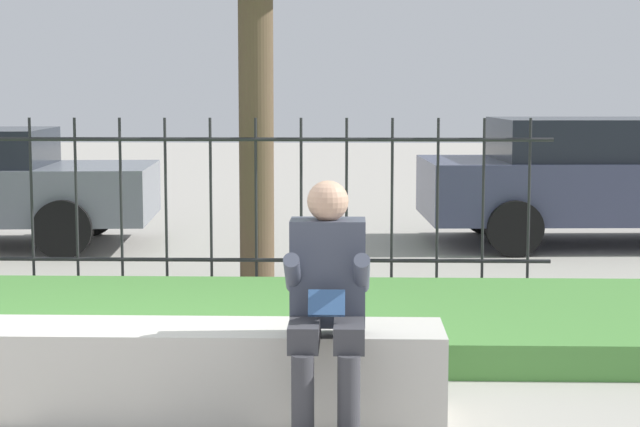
% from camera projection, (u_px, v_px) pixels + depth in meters
% --- Properties ---
extents(ground_plane, '(60.00, 60.00, 0.00)m').
position_uv_depth(ground_plane, '(95.00, 413.00, 5.76)').
color(ground_plane, '#A8A399').
extents(stone_bench, '(3.08, 0.53, 0.48)m').
position_uv_depth(stone_bench, '(155.00, 375.00, 5.73)').
color(stone_bench, beige).
rests_on(stone_bench, ground_plane).
extents(person_seated_reader, '(0.42, 0.73, 1.28)m').
position_uv_depth(person_seated_reader, '(327.00, 297.00, 5.34)').
color(person_seated_reader, black).
rests_on(person_seated_reader, ground_plane).
extents(grass_berm, '(8.11, 2.32, 0.22)m').
position_uv_depth(grass_berm, '(157.00, 320.00, 7.60)').
color(grass_berm, '#4C893D').
rests_on(grass_berm, ground_plane).
extents(iron_fence, '(6.11, 0.03, 1.50)m').
position_uv_depth(iron_fence, '(188.00, 203.00, 9.02)').
color(iron_fence, '#232326').
rests_on(iron_fence, ground_plane).
extents(car_parked_right, '(4.49, 2.17, 1.42)m').
position_uv_depth(car_parked_right, '(616.00, 178.00, 12.04)').
color(car_parked_right, '#383D56').
rests_on(car_parked_right, ground_plane).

